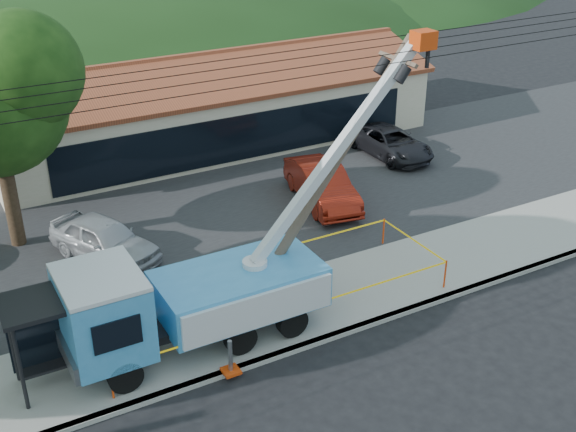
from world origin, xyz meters
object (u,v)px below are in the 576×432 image
(utility_truck, at_px, (190,296))
(car_red, at_px, (321,204))
(leaning_pole, at_px, (332,168))
(bus_shelter, at_px, (57,316))
(car_silver, at_px, (107,260))
(car_dark, at_px, (390,157))

(utility_truck, relative_size, car_red, 2.33)
(leaning_pole, height_order, bus_shelter, leaning_pole)
(utility_truck, relative_size, car_silver, 2.61)
(bus_shelter, bearing_deg, utility_truck, -3.22)
(bus_shelter, height_order, car_silver, bus_shelter)
(leaning_pole, distance_m, car_red, 8.67)
(utility_truck, bearing_deg, car_silver, 97.00)
(bus_shelter, distance_m, car_dark, 20.52)
(bus_shelter, bearing_deg, car_red, 27.94)
(car_silver, bearing_deg, utility_truck, -108.92)
(utility_truck, height_order, car_dark, utility_truck)
(utility_truck, distance_m, leaning_pole, 5.85)
(utility_truck, xyz_separation_m, leaning_pole, (5.06, 0.32, 2.92))
(leaning_pole, distance_m, bus_shelter, 9.18)
(car_silver, bearing_deg, leaning_pole, -72.20)
(leaning_pole, height_order, car_silver, leaning_pole)
(car_silver, xyz_separation_m, car_dark, (15.21, 3.10, 0.00))
(car_dark, bearing_deg, leaning_pole, -135.95)
(utility_truck, distance_m, car_silver, 6.74)
(bus_shelter, height_order, car_red, bus_shelter)
(bus_shelter, relative_size, car_dark, 0.59)
(utility_truck, relative_size, bus_shelter, 4.10)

